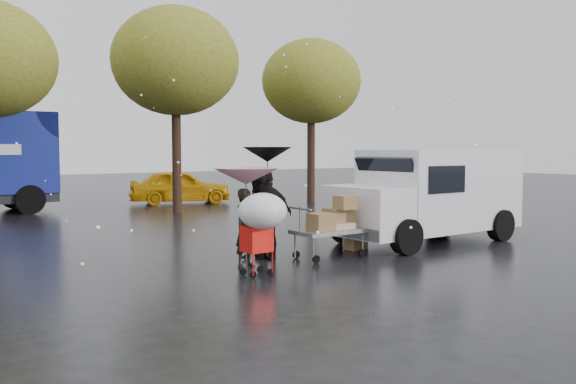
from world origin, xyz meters
TOP-DOWN VIEW (x-y plane):
  - ground at (0.00, 0.00)m, footprint 90.00×90.00m
  - person_pink at (-0.92, 0.11)m, footprint 0.62×0.50m
  - person_middle at (-0.28, 0.55)m, footprint 1.06×1.01m
  - person_black at (-0.10, 0.61)m, footprint 1.12×0.62m
  - umbrella_pink at (-0.92, 0.11)m, footprint 1.23×1.23m
  - umbrella_black at (-0.10, 0.61)m, footprint 0.99×0.99m
  - vendor_cart at (1.05, -0.06)m, footprint 1.52×0.80m
  - shopping_cart at (-1.18, -0.79)m, footprint 0.84×0.84m
  - white_van at (4.31, 0.21)m, footprint 4.91×2.18m
  - box_ground_near at (2.86, 1.33)m, footprint 0.55×0.44m
  - box_ground_far at (2.12, 0.40)m, footprint 0.47×0.38m
  - yellow_taxi at (4.13, 13.04)m, footprint 4.39×2.89m
  - tree_row at (-0.47, 10.00)m, footprint 21.60×4.40m

SIDE VIEW (x-z plane):
  - ground at x=0.00m, z-range 0.00..0.00m
  - box_ground_far at x=2.12m, z-range 0.00..0.35m
  - box_ground_near at x=2.86m, z-range 0.00..0.49m
  - yellow_taxi at x=4.13m, z-range 0.00..1.39m
  - vendor_cart at x=1.05m, z-range 0.09..1.36m
  - person_pink at x=-0.92m, z-range 0.00..1.48m
  - person_middle at x=-0.28m, z-range 0.00..1.72m
  - person_black at x=-0.10m, z-range 0.00..1.80m
  - shopping_cart at x=-1.18m, z-range 0.33..1.80m
  - white_van at x=4.31m, z-range 0.06..2.26m
  - umbrella_pink at x=-0.92m, z-range 0.78..2.63m
  - umbrella_black at x=-0.10m, z-range 0.97..3.23m
  - tree_row at x=-0.47m, z-range 1.46..8.58m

